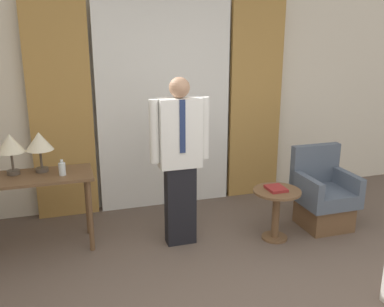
% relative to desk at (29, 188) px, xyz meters
% --- Properties ---
extents(wall_back, '(10.00, 0.06, 2.70)m').
position_rel_desk_xyz_m(wall_back, '(1.58, 0.90, 0.69)').
color(wall_back, silver).
rests_on(wall_back, ground_plane).
extents(curtain_sheer_center, '(1.64, 0.06, 2.58)m').
position_rel_desk_xyz_m(curtain_sheer_center, '(1.58, 0.77, 0.63)').
color(curtain_sheer_center, white).
rests_on(curtain_sheer_center, ground_plane).
extents(curtain_drape_left, '(0.70, 0.06, 2.58)m').
position_rel_desk_xyz_m(curtain_drape_left, '(0.37, 0.77, 0.63)').
color(curtain_drape_left, '#B28442').
rests_on(curtain_drape_left, ground_plane).
extents(curtain_drape_right, '(0.70, 0.06, 2.58)m').
position_rel_desk_xyz_m(curtain_drape_right, '(2.79, 0.77, 0.63)').
color(curtain_drape_right, '#B28442').
rests_on(curtain_drape_right, ground_plane).
extents(desk, '(1.24, 0.52, 0.79)m').
position_rel_desk_xyz_m(desk, '(0.00, 0.00, 0.00)').
color(desk, brown).
rests_on(desk, ground_plane).
extents(table_lamp_left, '(0.27, 0.27, 0.41)m').
position_rel_desk_xyz_m(table_lamp_left, '(-0.13, 0.11, 0.43)').
color(table_lamp_left, '#4C4238').
rests_on(table_lamp_left, desk).
extents(table_lamp_right, '(0.27, 0.27, 0.41)m').
position_rel_desk_xyz_m(table_lamp_right, '(0.13, 0.11, 0.43)').
color(table_lamp_right, '#4C4238').
rests_on(table_lamp_right, desk).
extents(bottle_near_edge, '(0.07, 0.07, 0.16)m').
position_rel_desk_xyz_m(bottle_near_edge, '(0.33, -0.07, 0.19)').
color(bottle_near_edge, silver).
rests_on(bottle_near_edge, desk).
extents(person, '(0.61, 0.21, 1.73)m').
position_rel_desk_xyz_m(person, '(1.47, -0.30, 0.29)').
color(person, black).
rests_on(person, ground_plane).
extents(armchair, '(0.59, 0.59, 0.90)m').
position_rel_desk_xyz_m(armchair, '(3.12, -0.39, -0.32)').
color(armchair, brown).
rests_on(armchair, ground_plane).
extents(side_table, '(0.50, 0.50, 0.56)m').
position_rel_desk_xyz_m(side_table, '(2.45, -0.53, -0.29)').
color(side_table, brown).
rests_on(side_table, ground_plane).
extents(book, '(0.18, 0.22, 0.03)m').
position_rel_desk_xyz_m(book, '(2.44, -0.52, -0.09)').
color(book, maroon).
rests_on(book, side_table).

